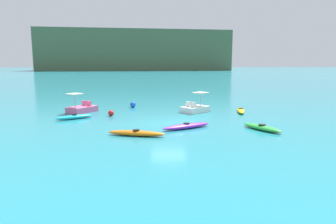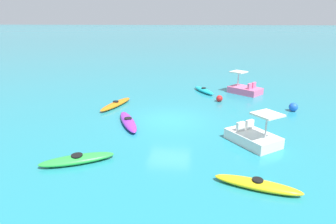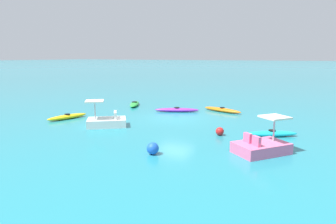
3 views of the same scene
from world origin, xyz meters
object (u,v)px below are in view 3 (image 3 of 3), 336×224
(pedal_boat_white, at_px, (106,121))
(kayak_orange, at_px, (222,110))
(kayak_green, at_px, (134,104))
(buoy_blue, at_px, (153,148))
(kayak_purple, at_px, (177,110))
(pedal_boat_pink, at_px, (261,146))
(kayak_cyan, at_px, (272,134))
(buoy_red, at_px, (220,131))
(kayak_yellow, at_px, (67,117))

(pedal_boat_white, bearing_deg, kayak_orange, -121.54)
(kayak_green, xyz_separation_m, buoy_blue, (-8.28, 10.84, 0.12))
(buoy_blue, bearing_deg, kayak_purple, -70.13)
(kayak_purple, height_order, pedal_boat_white, pedal_boat_white)
(kayak_purple, xyz_separation_m, pedal_boat_pink, (-7.94, 7.46, 0.17))
(pedal_boat_pink, distance_m, buoy_blue, 5.00)
(kayak_orange, distance_m, buoy_blue, 11.61)
(pedal_boat_pink, bearing_deg, kayak_cyan, -89.75)
(pedal_boat_pink, bearing_deg, buoy_red, -38.62)
(kayak_cyan, relative_size, pedal_boat_pink, 0.98)
(kayak_cyan, height_order, pedal_boat_white, pedal_boat_white)
(pedal_boat_pink, xyz_separation_m, buoy_blue, (4.35, 2.46, -0.06))
(kayak_orange, xyz_separation_m, buoy_red, (-2.04, 7.02, 0.07))
(kayak_green, relative_size, buoy_red, 6.46)
(kayak_purple, distance_m, kayak_green, 4.78)
(pedal_boat_pink, relative_size, buoy_blue, 5.02)
(kayak_orange, relative_size, kayak_green, 1.15)
(kayak_orange, height_order, kayak_green, same)
(kayak_cyan, xyz_separation_m, buoy_red, (2.65, 1.11, 0.07))
(kayak_yellow, distance_m, pedal_boat_white, 3.94)
(pedal_boat_white, height_order, buoy_blue, pedal_boat_white)
(kayak_green, distance_m, buoy_red, 11.77)
(kayak_orange, bearing_deg, kayak_cyan, 128.47)
(kayak_orange, bearing_deg, kayak_green, 5.51)
(pedal_boat_pink, bearing_deg, pedal_boat_white, -5.36)
(kayak_orange, height_order, pedal_boat_pink, pedal_boat_pink)
(kayak_cyan, relative_size, buoy_red, 5.95)
(kayak_purple, bearing_deg, kayak_cyan, 151.97)
(kayak_yellow, bearing_deg, kayak_orange, -139.12)
(kayak_orange, height_order, pedal_boat_white, pedal_boat_white)
(kayak_cyan, xyz_separation_m, kayak_purple, (7.92, -4.22, -0.00))
(kayak_yellow, relative_size, pedal_boat_white, 1.08)
(kayak_purple, relative_size, kayak_green, 1.17)
(kayak_purple, xyz_separation_m, buoy_red, (-5.28, 5.33, 0.07))
(kayak_cyan, bearing_deg, buoy_blue, 52.73)
(kayak_cyan, xyz_separation_m, kayak_orange, (4.69, -5.90, -0.00))
(buoy_red, bearing_deg, kayak_yellow, 3.86)
(buoy_red, bearing_deg, kayak_green, -32.09)
(kayak_green, height_order, pedal_boat_pink, pedal_boat_pink)
(kayak_purple, relative_size, pedal_boat_white, 1.24)
(buoy_red, bearing_deg, pedal_boat_white, 9.70)
(buoy_blue, bearing_deg, kayak_orange, -88.26)
(buoy_red, distance_m, buoy_blue, 4.89)
(buoy_red, xyz_separation_m, buoy_blue, (1.69, 4.59, 0.05))
(kayak_purple, height_order, buoy_red, buoy_red)
(pedal_boat_white, xyz_separation_m, buoy_red, (-7.09, -1.21, -0.10))
(kayak_yellow, height_order, buoy_red, buoy_red)
(buoy_red, bearing_deg, buoy_blue, 69.80)
(pedal_boat_white, distance_m, buoy_blue, 6.37)
(kayak_green, bearing_deg, buoy_red, 147.91)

